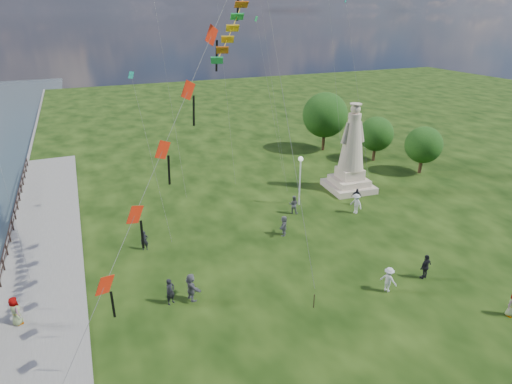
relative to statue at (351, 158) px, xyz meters
name	(u,v)px	position (x,y,z in m)	size (l,w,h in m)	color
waterfront	(16,314)	(-27.67, -8.26, -3.15)	(200.00, 200.00, 1.51)	#304349
statue	(351,158)	(0.00, 0.00, 0.00)	(4.33, 4.33, 8.18)	beige
lamppost	(300,171)	(-6.08, -1.39, 0.12)	(0.41, 0.41, 4.44)	silver
tree_row	(354,124)	(5.97, 8.31, 0.71)	(9.77, 15.41, 6.99)	#382314
person_0	(170,292)	(-19.39, -10.73, -2.27)	(0.60, 0.39, 1.65)	black
person_2	(388,279)	(-7.00, -14.57, -2.28)	(1.04, 0.54, 1.61)	silver
person_3	(426,267)	(-3.97, -14.38, -2.24)	(0.99, 0.51, 1.70)	black
person_5	(191,287)	(-18.19, -10.84, -2.22)	(1.62, 0.70, 1.74)	#595960
person_6	(145,241)	(-19.79, -3.98, -2.36)	(0.53, 0.35, 1.46)	black
person_7	(294,205)	(-7.30, -2.71, -2.30)	(0.77, 0.48, 1.59)	#595960
person_8	(356,204)	(-2.47, -4.69, -2.22)	(1.12, 0.58, 1.74)	silver
person_9	(356,197)	(-1.47, -3.32, -2.32)	(0.90, 0.46, 1.54)	black
person_10	(16,313)	(-27.44, -9.41, -2.25)	(0.82, 0.50, 1.68)	#595960
person_11	(284,226)	(-9.72, -5.80, -2.30)	(1.46, 0.63, 1.58)	#595960
red_kite_train	(174,129)	(-18.86, -12.64, 7.72)	(11.75, 9.35, 17.44)	black
small_kites	(230,17)	(-9.48, 5.96, 12.10)	(31.82, 16.50, 33.43)	teal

